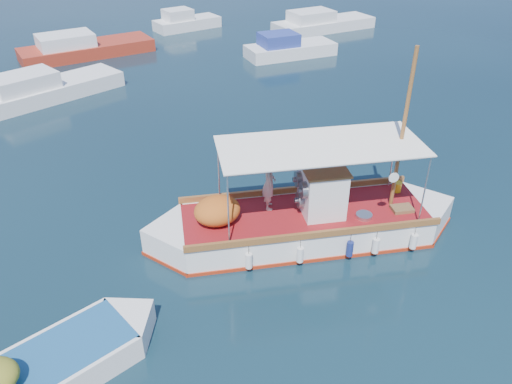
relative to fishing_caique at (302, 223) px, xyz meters
name	(u,v)px	position (x,y,z in m)	size (l,w,h in m)	color
ground	(274,231)	(-0.69, 0.68, -0.56)	(160.00, 160.00, 0.00)	black
fishing_caique	(302,223)	(0.00, 0.00, 0.00)	(10.07, 4.48, 6.31)	white
dinghy	(29,382)	(-8.41, -2.70, -0.22)	(6.16, 3.22, 1.58)	white
bg_boat_nw	(44,90)	(-6.76, 16.44, -0.06)	(8.21, 5.14, 1.80)	silver
bg_boat_n	(83,49)	(-3.79, 23.75, -0.06)	(8.86, 3.94, 1.80)	#9C2C1A
bg_boat_ne	(288,49)	(8.72, 18.17, -0.06)	(6.02, 2.30, 1.80)	silver
bg_boat_e	(321,24)	(14.27, 23.36, -0.06)	(8.39, 3.23, 1.80)	silver
bg_boat_far_n	(185,23)	(4.63, 28.10, -0.06)	(5.45, 2.94, 1.80)	silver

